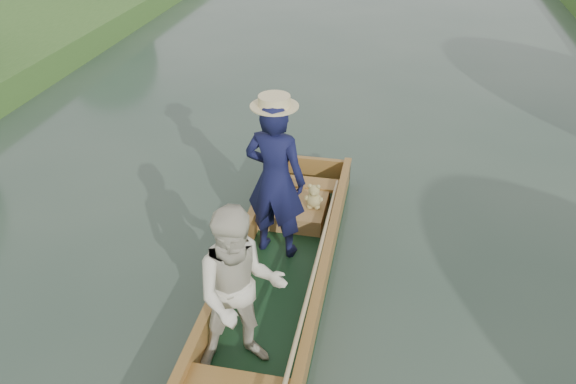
# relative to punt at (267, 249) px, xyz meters

# --- Properties ---
(ground) EXTENTS (120.00, 120.00, 0.00)m
(ground) POSITION_rel_punt_xyz_m (0.07, 0.14, -0.69)
(ground) COLOR #283D30
(ground) RESTS_ON ground
(punt) EXTENTS (1.16, 5.12, 2.07)m
(punt) POSITION_rel_punt_xyz_m (0.00, 0.00, 0.00)
(punt) COLOR black
(punt) RESTS_ON ground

